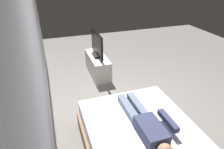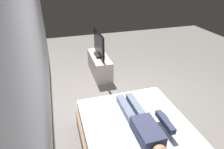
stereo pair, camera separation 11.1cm
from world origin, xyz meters
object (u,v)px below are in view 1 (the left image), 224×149
object	(u,v)px
remote	(167,115)
tv	(97,45)
person	(147,124)
tv_stand	(98,65)
bed	(143,146)

from	to	relation	value
remote	tv	xyz separation A→B (m)	(2.50, 0.37, 0.24)
person	tv_stand	size ratio (longest dim) A/B	1.15
bed	tv_stand	xyz separation A→B (m)	(2.68, -0.07, -0.01)
tv_stand	tv	xyz separation A→B (m)	(0.00, -0.00, 0.53)
remote	tv_stand	world-z (taller)	remote
tv	person	bearing A→B (deg)	179.22
bed	tv_stand	bearing A→B (deg)	-1.60
person	remote	bearing A→B (deg)	-69.53
bed	tv	size ratio (longest dim) A/B	2.20
person	tv	bearing A→B (deg)	-0.78
bed	tv_stand	size ratio (longest dim) A/B	1.76
bed	tv	bearing A→B (deg)	-1.60
bed	person	xyz separation A→B (m)	(0.03, -0.04, 0.36)
bed	remote	size ratio (longest dim) A/B	12.94
remote	person	bearing A→B (deg)	110.47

